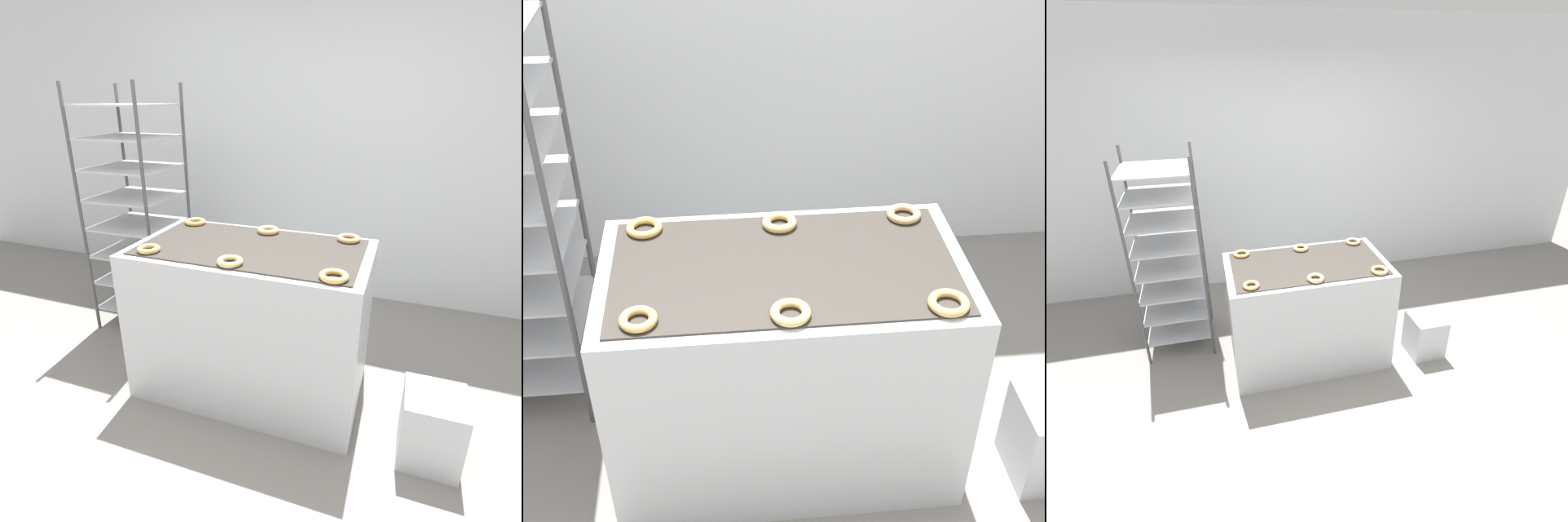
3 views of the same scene
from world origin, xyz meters
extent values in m
cube|color=silver|center=(0.00, 2.12, 1.40)|extent=(8.00, 0.05, 2.80)
cube|color=silver|center=(0.00, 0.62, 0.45)|extent=(1.30, 0.75, 0.91)
cube|color=#38332D|center=(0.00, 0.62, 0.91)|extent=(1.20, 0.66, 0.01)
cube|color=#262628|center=(0.36, 0.29, 0.64)|extent=(0.12, 0.07, 0.10)
cylinder|color=#4C4C51|center=(-0.81, 0.83, 0.89)|extent=(0.02, 0.02, 1.77)
cylinder|color=#4C4C51|center=(-0.81, 1.37, 0.89)|extent=(0.02, 0.02, 1.77)
cube|color=#B7BABF|center=(-1.09, 1.10, 0.18)|extent=(0.55, 0.54, 0.01)
torus|color=tan|center=(-0.48, 0.36, 0.93)|extent=(0.12, 0.12, 0.03)
torus|color=#D7BC71|center=(-0.01, 0.35, 0.93)|extent=(0.13, 0.13, 0.03)
torus|color=tan|center=(0.51, 0.35, 0.93)|extent=(0.14, 0.14, 0.03)
torus|color=#EBB35C|center=(-0.50, 0.90, 0.93)|extent=(0.13, 0.13, 0.03)
torus|color=#E2B870|center=(0.01, 0.88, 0.93)|extent=(0.13, 0.13, 0.03)
torus|color=tan|center=(0.49, 0.90, 0.93)|extent=(0.13, 0.13, 0.03)
camera|label=1|loc=(0.76, -1.34, 1.68)|focal=28.00mm
camera|label=2|loc=(-0.20, -1.42, 2.38)|focal=50.00mm
camera|label=3|loc=(-0.72, -2.18, 2.43)|focal=28.00mm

